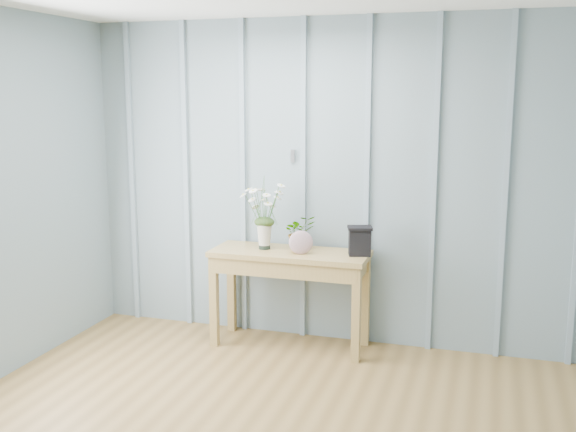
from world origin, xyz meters
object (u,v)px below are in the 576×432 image
(daisy_vase, at_px, (264,205))
(carved_box, at_px, (360,241))
(felt_disc_vessel, at_px, (301,242))
(sideboard, at_px, (290,266))

(daisy_vase, distance_m, carved_box, 0.77)
(felt_disc_vessel, bearing_deg, sideboard, 128.99)
(daisy_vase, relative_size, carved_box, 2.52)
(sideboard, distance_m, felt_disc_vessel, 0.24)
(felt_disc_vessel, distance_m, carved_box, 0.43)
(sideboard, height_order, carved_box, carved_box)
(sideboard, relative_size, carved_box, 5.53)
(sideboard, bearing_deg, felt_disc_vessel, -34.52)
(sideboard, bearing_deg, daisy_vase, 176.62)
(felt_disc_vessel, xyz_separation_m, carved_box, (0.42, 0.10, 0.02))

